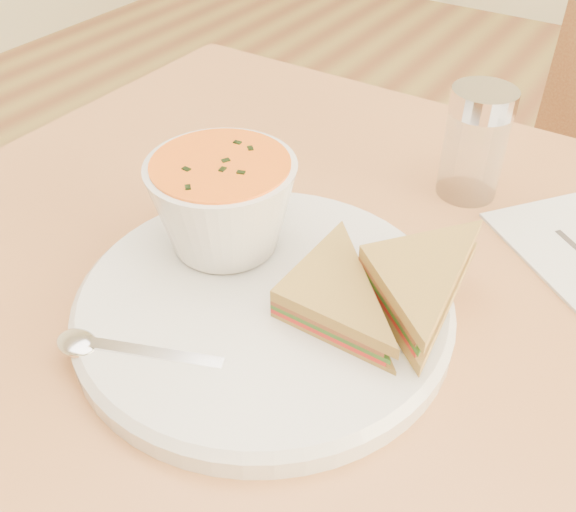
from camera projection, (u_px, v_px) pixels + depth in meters
The scene contains 6 objects.
plate at pixel (264, 306), 0.51m from camera, with size 0.30×0.30×0.02m, color silver, non-canonical shape.
soup_bowl at pixel (224, 209), 0.53m from camera, with size 0.12×0.12×0.08m, color silver, non-canonical shape.
sandwich_half_a at pixel (270, 307), 0.48m from camera, with size 0.10×0.10×0.03m, color olive, non-canonical shape.
sandwich_half_b at pixel (358, 262), 0.50m from camera, with size 0.11×0.11×0.03m, color olive, non-canonical shape.
spoon at pixel (143, 352), 0.45m from camera, with size 0.17×0.03×0.01m, color silver, non-canonical shape.
condiment_shaker at pixel (475, 144), 0.62m from camera, with size 0.06×0.06×0.11m, color silver, non-canonical shape.
Camera 1 is at (0.12, -0.38, 1.11)m, focal length 40.00 mm.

